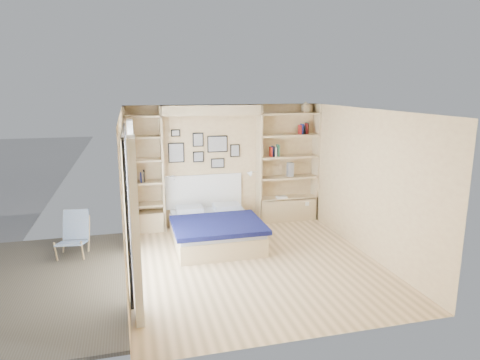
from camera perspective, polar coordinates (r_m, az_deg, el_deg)
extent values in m
plane|color=#DBB687|center=(7.22, 1.91, -10.99)|extent=(4.50, 4.50, 0.00)
plane|color=#DDBF84|center=(8.95, -2.08, 2.02)|extent=(4.00, 0.00, 4.00)
plane|color=#DDBF84|center=(4.79, 9.67, -7.49)|extent=(4.00, 0.00, 4.00)
plane|color=#DDBF84|center=(6.55, -15.05, -2.29)|extent=(0.00, 4.50, 4.50)
plane|color=#DDBF84|center=(7.61, 16.59, -0.35)|extent=(0.00, 4.50, 4.50)
plane|color=white|center=(6.63, 2.07, 9.25)|extent=(4.50, 4.50, 0.00)
cube|color=#D8C288|center=(8.60, -10.32, 1.39)|extent=(0.04, 0.35, 2.50)
cube|color=#D8C288|center=(8.96, 2.54, 2.02)|extent=(0.04, 0.35, 2.50)
cube|color=#D8C288|center=(8.58, -3.87, 9.29)|extent=(2.00, 0.35, 0.20)
cube|color=#D8C288|center=(9.41, 10.03, 2.35)|extent=(0.04, 0.35, 2.50)
cube|color=#D8C288|center=(8.58, -14.85, 1.15)|extent=(0.04, 0.35, 2.50)
cube|color=#D8C288|center=(9.39, 6.29, -3.82)|extent=(1.30, 0.35, 0.50)
cube|color=#D8C288|center=(8.84, -12.33, -5.42)|extent=(0.70, 0.35, 0.40)
cube|color=black|center=(6.38, -15.28, 6.27)|extent=(0.04, 2.08, 0.06)
cube|color=black|center=(6.95, -14.22, -12.05)|extent=(0.04, 2.08, 0.06)
cube|color=black|center=(5.61, -14.71, -6.34)|extent=(0.04, 0.06, 2.20)
cube|color=black|center=(7.58, -14.72, -1.47)|extent=(0.04, 0.06, 2.20)
cube|color=silver|center=(6.59, -14.81, -3.38)|extent=(0.01, 2.00, 2.20)
cube|color=white|center=(5.33, -13.76, -6.73)|extent=(0.10, 0.45, 2.30)
cube|color=white|center=(7.84, -14.09, -0.60)|extent=(0.10, 0.45, 2.30)
cube|color=#D8C288|center=(9.33, 6.33, -2.34)|extent=(1.30, 0.35, 0.04)
cube|color=#D8C288|center=(9.22, 6.39, 0.36)|extent=(1.30, 0.35, 0.04)
cube|color=#D8C288|center=(9.14, 6.46, 3.12)|extent=(1.30, 0.35, 0.04)
cube|color=#D8C288|center=(9.08, 6.53, 5.93)|extent=(1.30, 0.35, 0.04)
cube|color=#D8C288|center=(9.04, 6.60, 8.76)|extent=(1.30, 0.35, 0.04)
cube|color=#D8C288|center=(8.74, -12.43, -3.24)|extent=(0.70, 0.35, 0.04)
cube|color=#D8C288|center=(8.63, -12.57, -0.36)|extent=(0.70, 0.35, 0.04)
cube|color=#D8C288|center=(8.54, -12.71, 2.58)|extent=(0.70, 0.35, 0.04)
cube|color=#D8C288|center=(8.48, -12.86, 5.58)|extent=(0.70, 0.35, 0.04)
cube|color=#D8C288|center=(8.45, -12.99, 8.27)|extent=(0.70, 0.35, 0.04)
cube|color=#D8C288|center=(8.04, -3.39, -7.22)|extent=(1.50, 1.87, 0.33)
cube|color=#ADB3BC|center=(7.98, -3.41, -5.77)|extent=(1.46, 1.83, 0.10)
cube|color=#0D103C|center=(7.66, -2.95, -6.00)|extent=(1.60, 1.31, 0.08)
cube|color=#ADB3BC|center=(8.49, -6.73, -3.93)|extent=(0.51, 0.37, 0.12)
cube|color=#ADB3BC|center=(8.61, -1.78, -3.61)|extent=(0.51, 0.37, 0.12)
cube|color=white|center=(8.95, -4.83, -1.49)|extent=(1.60, 0.04, 0.70)
cube|color=black|center=(8.72, -8.50, 3.61)|extent=(0.32, 0.02, 0.40)
cube|color=gray|center=(8.71, -8.49, 3.60)|extent=(0.28, 0.01, 0.36)
cube|color=black|center=(8.74, -5.61, 5.37)|extent=(0.22, 0.02, 0.28)
cube|color=gray|center=(8.73, -5.60, 5.36)|extent=(0.18, 0.01, 0.24)
cube|color=black|center=(8.79, -5.56, 3.10)|extent=(0.22, 0.02, 0.22)
cube|color=gray|center=(8.78, -5.55, 3.09)|extent=(0.18, 0.01, 0.18)
cube|color=black|center=(8.82, -3.02, 4.82)|extent=(0.42, 0.02, 0.34)
cube|color=gray|center=(8.81, -3.01, 4.81)|extent=(0.38, 0.01, 0.30)
cube|color=black|center=(8.89, -2.99, 2.26)|extent=(0.28, 0.02, 0.20)
cube|color=gray|center=(8.87, -2.98, 2.25)|extent=(0.24, 0.01, 0.16)
cube|color=black|center=(8.92, -0.68, 3.95)|extent=(0.20, 0.02, 0.26)
cube|color=gray|center=(8.91, -0.66, 3.94)|extent=(0.16, 0.01, 0.22)
cube|color=black|center=(8.67, -8.59, 6.23)|extent=(0.18, 0.02, 0.14)
cube|color=gray|center=(8.66, -8.58, 6.22)|extent=(0.14, 0.01, 0.10)
cylinder|color=silver|center=(8.56, -9.31, 0.49)|extent=(0.20, 0.02, 0.02)
cone|color=white|center=(8.57, -8.64, 0.40)|extent=(0.13, 0.12, 0.15)
cylinder|color=silver|center=(8.87, 1.81, 1.07)|extent=(0.20, 0.02, 0.02)
cone|color=white|center=(8.85, 1.19, 0.92)|extent=(0.13, 0.12, 0.15)
cube|color=#A21E11|center=(8.98, 4.12, 3.77)|extent=(0.02, 0.15, 0.19)
cube|color=navy|center=(9.00, 4.38, 3.81)|extent=(0.03, 0.15, 0.21)
cube|color=black|center=(9.00, 4.43, 3.84)|extent=(0.03, 0.15, 0.22)
cube|color=#BFB28C|center=(9.01, 4.69, 3.78)|extent=(0.04, 0.15, 0.19)
cube|color=#24573B|center=(9.03, 5.06, 3.95)|extent=(0.03, 0.15, 0.24)
cube|color=#A51E1E|center=(9.15, 7.99, 6.67)|extent=(0.02, 0.15, 0.19)
cube|color=navy|center=(9.17, 8.27, 6.74)|extent=(0.03, 0.15, 0.22)
cube|color=black|center=(9.18, 8.45, 6.65)|extent=(0.03, 0.15, 0.18)
cube|color=#BFB28C|center=(9.18, 8.39, 6.63)|extent=(0.04, 0.15, 0.18)
cube|color=#2A5F45|center=(9.21, 8.90, 6.83)|extent=(0.03, 0.15, 0.24)
cube|color=#A51E1E|center=(9.21, 8.89, 6.79)|extent=(0.03, 0.15, 0.23)
cube|color=navy|center=(8.60, -13.08, 0.34)|extent=(0.02, 0.15, 0.19)
cube|color=black|center=(8.60, -12.69, 0.52)|extent=(0.03, 0.15, 0.23)
cube|color=#BFB28C|center=(8.60, -12.74, 0.45)|extent=(0.03, 0.15, 0.21)
cube|color=#D8C288|center=(9.16, 8.72, 9.34)|extent=(0.13, 0.13, 0.15)
cone|color=#D8C288|center=(9.16, 8.75, 10.06)|extent=(0.20, 0.20, 0.08)
cube|color=slate|center=(9.20, 6.70, 1.41)|extent=(0.12, 0.12, 0.30)
cube|color=white|center=(9.22, 5.58, -2.28)|extent=(0.22, 0.16, 0.03)
cube|color=#655A4A|center=(7.18, -27.65, -12.63)|extent=(3.20, 4.00, 0.05)
cylinder|color=tan|center=(7.74, -23.36, -8.84)|extent=(0.05, 0.13, 0.38)
cylinder|color=tan|center=(7.64, -20.26, -8.87)|extent=(0.05, 0.13, 0.38)
cylinder|color=tan|center=(8.19, -22.42, -6.89)|extent=(0.07, 0.31, 0.62)
cylinder|color=tan|center=(8.09, -19.50, -6.89)|extent=(0.07, 0.31, 0.62)
cube|color=#325DAB|center=(7.84, -21.52, -7.83)|extent=(0.49, 0.57, 0.14)
cube|color=#325DAB|center=(8.11, -21.03, -5.54)|extent=(0.46, 0.26, 0.51)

